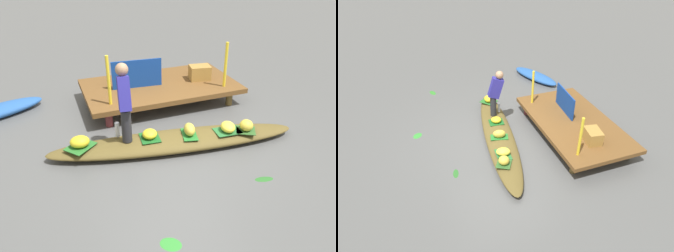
{
  "view_description": "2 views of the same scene",
  "coord_description": "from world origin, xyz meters",
  "views": [
    {
      "loc": [
        -1.84,
        -4.37,
        3.05
      ],
      "look_at": [
        -0.08,
        0.13,
        0.35
      ],
      "focal_mm": 35.55,
      "sensor_mm": 36.0,
      "label": 1
    },
    {
      "loc": [
        5.91,
        -1.96,
        4.59
      ],
      "look_at": [
        0.16,
        0.13,
        0.47
      ],
      "focal_mm": 33.06,
      "sensor_mm": 36.0,
      "label": 2
    }
  ],
  "objects": [
    {
      "name": "drifting_plant_1",
      "position": [
        0.87,
        -1.29,
        0.0
      ],
      "size": [
        0.3,
        0.17,
        0.01
      ],
      "primitive_type": "ellipsoid",
      "rotation": [
        0.0,
        0.0,
        2.93
      ],
      "color": "#296627",
      "rests_on": "ground"
    },
    {
      "name": "banana_bunch_4",
      "position": [
        -0.43,
        0.07,
        0.3
      ],
      "size": [
        0.33,
        0.34,
        0.14
      ],
      "primitive_type": "ellipsoid",
      "rotation": [
        0.0,
        0.0,
        1.07
      ],
      "color": "yellow",
      "rests_on": "vendor_boat"
    },
    {
      "name": "canal_water",
      "position": [
        0.0,
        0.0,
        0.0
      ],
      "size": [
        40.0,
        40.0,
        0.0
      ],
      "primitive_type": "plane",
      "color": "#535555",
      "rests_on": "ground"
    },
    {
      "name": "railing_post_east",
      "position": [
        1.6,
        1.24,
        0.85
      ],
      "size": [
        0.06,
        0.06,
        0.93
      ],
      "primitive_type": "cylinder",
      "color": "yellow",
      "rests_on": "dock_platform"
    },
    {
      "name": "banana_bunch_1",
      "position": [
        -1.53,
        0.22,
        0.32
      ],
      "size": [
        0.33,
        0.29,
        0.18
      ],
      "primitive_type": "ellipsoid",
      "rotation": [
        0.0,
        0.0,
        6.17
      ],
      "color": "gold",
      "rests_on": "vendor_boat"
    },
    {
      "name": "leaf_mat_0",
      "position": [
        0.22,
        -0.06,
        0.23
      ],
      "size": [
        0.33,
        0.47,
        0.01
      ],
      "primitive_type": "cube",
      "rotation": [
        0.0,
        0.0,
        1.32
      ],
      "color": "#25742A",
      "rests_on": "vendor_boat"
    },
    {
      "name": "leaf_mat_3",
      "position": [
        1.17,
        -0.29,
        0.23
      ],
      "size": [
        0.43,
        0.42,
        0.01
      ],
      "primitive_type": "cube",
      "rotation": [
        0.0,
        0.0,
        2.62
      ],
      "color": "#315E28",
      "rests_on": "vendor_boat"
    },
    {
      "name": "vendor_person",
      "position": [
        -0.78,
        0.19,
        0.93
      ],
      "size": [
        0.24,
        0.44,
        1.24
      ],
      "color": "#28282D",
      "rests_on": "vendor_boat"
    },
    {
      "name": "vendor_boat",
      "position": [
        0.0,
        0.0,
        0.11
      ],
      "size": [
        4.25,
        1.33,
        0.23
      ],
      "primitive_type": "ellipsoid",
      "rotation": [
        0.0,
        0.0,
        -0.15
      ],
      "color": "brown",
      "rests_on": "ground"
    },
    {
      "name": "water_bottle",
      "position": [
        -0.9,
        0.32,
        0.35
      ],
      "size": [
        0.07,
        0.07,
        0.26
      ],
      "primitive_type": "cylinder",
      "color": "silver",
      "rests_on": "vendor_boat"
    },
    {
      "name": "market_banner",
      "position": [
        -0.1,
        1.84,
        0.68
      ],
      "size": [
        1.03,
        0.12,
        0.58
      ],
      "primitive_type": "cube",
      "rotation": [
        0.0,
        0.0,
        -0.09
      ],
      "color": "navy",
      "rests_on": "dock_platform"
    },
    {
      "name": "leaf_mat_4",
      "position": [
        -0.43,
        0.07,
        0.23
      ],
      "size": [
        0.35,
        0.39,
        0.01
      ],
      "primitive_type": "cube",
      "rotation": [
        0.0,
        0.0,
        1.47
      ],
      "color": "#1A5B21",
      "rests_on": "vendor_boat"
    },
    {
      "name": "dock_platform",
      "position": [
        0.4,
        1.84,
        0.33
      ],
      "size": [
        3.2,
        1.8,
        0.39
      ],
      "color": "brown",
      "rests_on": "ground"
    },
    {
      "name": "leaf_mat_1",
      "position": [
        -1.53,
        0.22,
        0.23
      ],
      "size": [
        0.54,
        0.53,
        0.01
      ],
      "primitive_type": "cube",
      "rotation": [
        0.0,
        0.0,
        0.68
      ],
      "color": "#286B29",
      "rests_on": "vendor_boat"
    },
    {
      "name": "banana_bunch_0",
      "position": [
        0.22,
        -0.06,
        0.33
      ],
      "size": [
        0.25,
        0.33,
        0.19
      ],
      "primitive_type": "ellipsoid",
      "rotation": [
        0.0,
        0.0,
        1.34
      ],
      "color": "gold",
      "rests_on": "vendor_boat"
    },
    {
      "name": "drifting_plant_0",
      "position": [
        -0.84,
        -1.9,
        0.0
      ],
      "size": [
        0.33,
        0.31,
        0.01
      ],
      "primitive_type": "ellipsoid",
      "rotation": [
        0.0,
        0.0,
        2.48
      ],
      "color": "#318E32",
      "rests_on": "ground"
    },
    {
      "name": "banana_bunch_3",
      "position": [
        1.17,
        -0.29,
        0.33
      ],
      "size": [
        0.29,
        0.3,
        0.19
      ],
      "primitive_type": "ellipsoid",
      "rotation": [
        0.0,
        0.0,
        2.8
      ],
      "color": "gold",
      "rests_on": "vendor_boat"
    },
    {
      "name": "drifting_plant_2",
      "position": [
        -3.05,
        -1.17,
        0.0
      ],
      "size": [
        0.34,
        0.24,
        0.01
      ],
      "primitive_type": "ellipsoid",
      "rotation": [
        0.0,
        0.0,
        0.27
      ],
      "color": "#307E2A",
      "rests_on": "ground"
    },
    {
      "name": "moored_boat",
      "position": [
        -2.86,
        2.29,
        0.11
      ],
      "size": [
        1.9,
        1.16,
        0.23
      ],
      "primitive_type": "ellipsoid",
      "rotation": [
        0.0,
        0.0,
        0.38
      ],
      "color": "#2859A4",
      "rests_on": "ground"
    },
    {
      "name": "railing_post_west",
      "position": [
        -0.8,
        1.24,
        0.85
      ],
      "size": [
        0.06,
        0.06,
        0.93
      ],
      "primitive_type": "cylinder",
      "color": "yellow",
      "rests_on": "dock_platform"
    },
    {
      "name": "banana_bunch_2",
      "position": [
        0.87,
        -0.2,
        0.31
      ],
      "size": [
        0.32,
        0.37,
        0.16
      ],
      "primitive_type": "ellipsoid",
      "rotation": [
        0.0,
        0.0,
        4.43
      ],
      "color": "yellow",
      "rests_on": "vendor_boat"
    },
    {
      "name": "leaf_mat_2",
      "position": [
        0.87,
        -0.2,
        0.23
      ],
      "size": [
        0.46,
        0.34,
        0.01
      ],
      "primitive_type": "cube",
      "rotation": [
        0.0,
        0.0,
        3.07
      ],
      "color": "#286B32",
      "rests_on": "vendor_boat"
    },
    {
      "name": "produce_crate",
      "position": [
        1.3,
        1.79,
        0.54
      ],
      "size": [
        0.49,
        0.39,
        0.31
      ],
      "primitive_type": "cube",
      "rotation": [
        0.0,
        0.0,
        -0.18
      ],
      "color": "#A27836",
      "rests_on": "dock_platform"
    }
  ]
}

